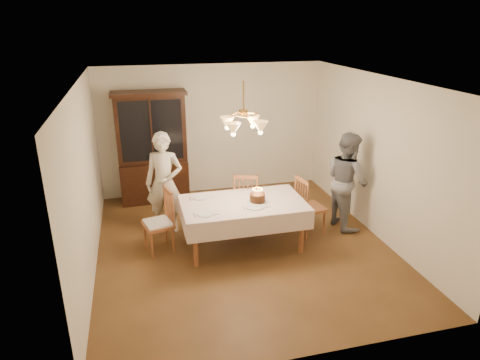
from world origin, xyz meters
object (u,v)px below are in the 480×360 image
object	(u,v)px
china_hutch	(153,149)
chair_far_side	(246,202)
dining_table	(243,207)
elderly_woman	(164,183)
birthday_cake	(257,198)

from	to	relation	value
china_hutch	chair_far_side	world-z (taller)	china_hutch
dining_table	elderly_woman	bearing A→B (deg)	142.95
china_hutch	chair_far_side	xyz separation A→B (m)	(1.45, -1.57, -0.60)
china_hutch	birthday_cake	world-z (taller)	china_hutch
china_hutch	elderly_woman	size ratio (longest dim) A/B	1.26
dining_table	china_hutch	distance (m)	2.59
chair_far_side	elderly_woman	xyz separation A→B (m)	(-1.36, 0.17, 0.42)
dining_table	birthday_cake	size ratio (longest dim) A/B	6.33
dining_table	elderly_woman	size ratio (longest dim) A/B	1.11
chair_far_side	birthday_cake	xyz separation A→B (m)	(-0.01, -0.74, 0.38)
chair_far_side	birthday_cake	bearing A→B (deg)	-91.06
dining_table	elderly_woman	xyz separation A→B (m)	(-1.13, 0.85, 0.18)
chair_far_side	birthday_cake	world-z (taller)	chair_far_side
dining_table	chair_far_side	distance (m)	0.76
china_hutch	chair_far_side	distance (m)	2.22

